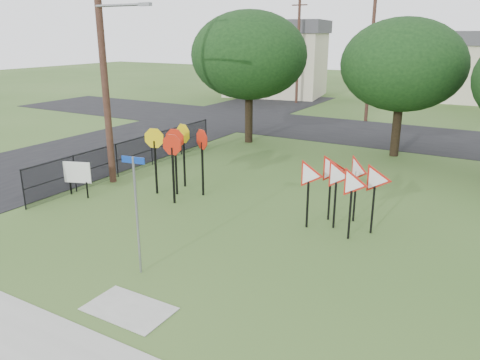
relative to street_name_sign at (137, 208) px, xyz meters
name	(u,v)px	position (x,y,z in m)	size (l,w,h in m)	color
ground	(191,266)	(0.95, 0.92, -1.80)	(140.00, 140.00, 0.00)	#33551F
sidewalk	(65,354)	(0.95, -3.28, -1.79)	(30.00, 1.60, 0.02)	#989990
street_left	(123,144)	(-11.05, 10.92, -1.79)	(8.00, 50.00, 0.02)	black
street_far	(379,134)	(0.95, 20.92, -1.79)	(60.00, 8.00, 0.02)	black
curb_pad	(129,309)	(0.95, -1.48, -1.79)	(2.00, 1.20, 0.02)	#989990
street_name_sign	(137,208)	(0.00, 0.00, 0.00)	(0.65, 0.12, 3.15)	gray
stop_sign_cluster	(178,146)	(-2.93, 5.53, 0.13)	(2.44, 1.98, 2.62)	black
yield_sign_cluster	(343,178)	(3.58, 5.49, -0.11)	(2.94, 1.85, 2.29)	black
info_board	(77,173)	(-6.13, 3.40, -0.88)	(1.05, 0.41, 1.37)	black
utility_pole_main	(104,55)	(-6.29, 5.42, 3.42)	(3.55, 0.33, 10.00)	#482C21
far_pole_a	(371,55)	(-1.05, 24.92, 2.80)	(1.40, 0.24, 9.00)	#482C21
far_pole_c	(298,50)	(-9.05, 30.92, 2.80)	(1.40, 0.24, 9.00)	#482C21
fence_run	(135,154)	(-6.65, 7.17, -1.01)	(0.05, 11.55, 1.50)	black
house_left	(276,58)	(-13.05, 34.92, 1.85)	(10.58, 8.88, 7.20)	beige
tree_near_left	(249,55)	(-5.05, 14.92, 3.06)	(6.40, 6.40, 7.27)	black
tree_near_mid	(403,65)	(2.95, 15.92, 2.74)	(6.00, 6.00, 6.80)	black
tree_far_left	(239,43)	(-15.05, 30.92, 3.38)	(6.80, 6.80, 7.73)	black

